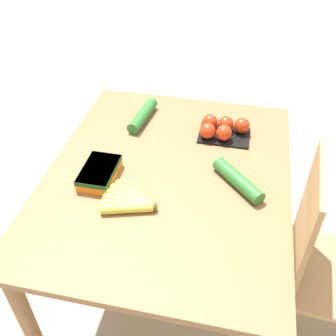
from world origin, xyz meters
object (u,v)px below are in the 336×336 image
Objects in this scene: tomato_pack at (222,128)px; carrot_bag at (99,172)px; cucumber_near at (238,180)px; banana_bunch at (131,200)px; cucumber_far at (143,115)px; chair at (324,264)px.

tomato_pack reaches higher than carrot_bag.
banana_bunch is at bearing -64.09° from cucumber_near.
cucumber_far reaches higher than carrot_bag.
carrot_bag is at bearing -124.18° from banana_bunch.
tomato_pack is at bearing 131.78° from carrot_bag.
cucumber_near is 0.86× the size of cucumber_far.
chair is at bearing 97.42° from banana_bunch.
cucumber_far is (-0.43, 0.06, -0.00)m from carrot_bag.
tomato_pack is at bearing -163.42° from cucumber_near.
chair reaches higher than cucumber_near.
cucumber_far reaches higher than banana_bunch.
banana_bunch is at bearing 101.91° from chair.
chair is 0.50m from cucumber_near.
tomato_pack is (-0.40, -0.48, 0.32)m from chair.
tomato_pack reaches higher than cucumber_near.
carrot_bag is at bearing -82.34° from cucumber_near.
tomato_pack is at bearing 151.02° from banana_bunch.
chair is 0.97m from carrot_bag.
carrot_bag is (-0.11, -0.16, 0.01)m from banana_bunch.
chair is 3.76× the size of cucumber_far.
cucumber_near is at bearing 52.45° from cucumber_far.
banana_bunch is at bearing 55.82° from carrot_bag.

